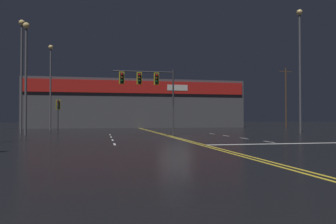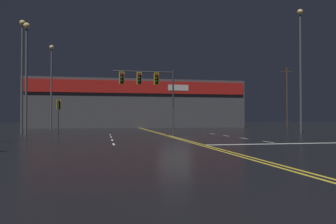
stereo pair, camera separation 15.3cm
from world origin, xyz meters
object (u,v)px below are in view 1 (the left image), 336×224
(streetlight_near_right, at_px, (22,62))
(streetlight_far_right, at_px, (51,77))
(traffic_signal_corner_northwest, at_px, (58,108))
(streetlight_far_left, at_px, (26,63))
(streetlight_near_left, at_px, (300,57))
(traffic_signal_median, at_px, (148,83))

(streetlight_near_right, height_order, streetlight_far_right, streetlight_near_right)
(traffic_signal_corner_northwest, height_order, streetlight_far_left, streetlight_far_left)
(streetlight_near_left, relative_size, streetlight_far_right, 1.15)
(traffic_signal_corner_northwest, bearing_deg, streetlight_near_right, -166.05)
(streetlight_near_left, height_order, streetlight_far_left, streetlight_near_left)
(streetlight_far_left, bearing_deg, streetlight_far_right, 88.83)
(streetlight_near_left, bearing_deg, streetlight_far_left, 176.54)
(traffic_signal_median, xyz_separation_m, streetlight_far_left, (-10.11, 3.91, 1.92))
(traffic_signal_median, distance_m, streetlight_near_right, 13.53)
(traffic_signal_corner_northwest, xyz_separation_m, streetlight_near_right, (-3.27, -0.81, 4.40))
(streetlight_near_right, bearing_deg, streetlight_near_left, -10.21)
(streetlight_near_left, relative_size, streetlight_near_right, 1.11)
(streetlight_near_left, height_order, streetlight_far_right, streetlight_near_left)
(streetlight_near_left, xyz_separation_m, streetlight_far_right, (-25.19, 13.68, -0.86))
(traffic_signal_median, xyz_separation_m, streetlight_far_right, (-9.86, 16.05, 2.31))
(streetlight_near_left, xyz_separation_m, streetlight_far_left, (-25.43, 1.54, -1.25))
(traffic_signal_corner_northwest, xyz_separation_m, streetlight_far_left, (-2.17, -4.05, 3.79))
(traffic_signal_median, distance_m, streetlight_far_right, 18.98)
(traffic_signal_corner_northwest, distance_m, streetlight_far_right, 9.31)
(traffic_signal_corner_northwest, relative_size, streetlight_near_left, 0.27)
(streetlight_near_right, bearing_deg, streetlight_far_left, -71.27)
(streetlight_near_right, relative_size, streetlight_far_left, 1.11)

